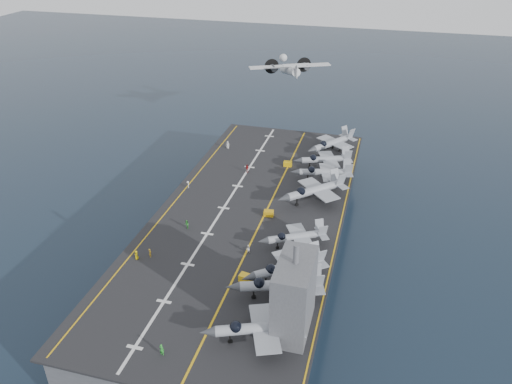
% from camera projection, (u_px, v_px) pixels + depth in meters
% --- Properties ---
extents(ground, '(500.00, 500.00, 0.00)m').
position_uv_depth(ground, '(251.00, 253.00, 108.73)').
color(ground, '#142135').
rests_on(ground, ground).
extents(hull, '(36.00, 90.00, 10.00)m').
position_uv_depth(hull, '(251.00, 234.00, 106.28)').
color(hull, '#56595E').
rests_on(hull, ground).
extents(flight_deck, '(38.00, 92.00, 0.40)m').
position_uv_depth(flight_deck, '(251.00, 213.00, 103.74)').
color(flight_deck, black).
rests_on(flight_deck, hull).
extents(foul_line, '(0.35, 90.00, 0.02)m').
position_uv_depth(foul_line, '(265.00, 214.00, 102.94)').
color(foul_line, gold).
rests_on(foul_line, flight_deck).
extents(landing_centerline, '(0.50, 90.00, 0.02)m').
position_uv_depth(landing_centerline, '(224.00, 208.00, 105.01)').
color(landing_centerline, silver).
rests_on(landing_centerline, flight_deck).
extents(deck_edge_port, '(0.25, 90.00, 0.02)m').
position_uv_depth(deck_edge_port, '(175.00, 201.00, 107.53)').
color(deck_edge_port, gold).
rests_on(deck_edge_port, flight_deck).
extents(deck_edge_stbd, '(0.25, 90.00, 0.02)m').
position_uv_depth(deck_edge_stbd, '(340.00, 225.00, 99.38)').
color(deck_edge_stbd, gold).
rests_on(deck_edge_stbd, flight_deck).
extents(island_superstructure, '(5.00, 10.00, 15.00)m').
position_uv_depth(island_superstructure, '(294.00, 288.00, 71.29)').
color(island_superstructure, '#56595E').
rests_on(island_superstructure, flight_deck).
extents(fighter_jet_0, '(17.63, 14.86, 5.20)m').
position_uv_depth(fighter_jet_0, '(259.00, 327.00, 71.31)').
color(fighter_jet_0, gray).
rests_on(fighter_jet_0, flight_deck).
extents(fighter_jet_1, '(18.18, 14.94, 5.43)m').
position_uv_depth(fighter_jet_1, '(281.00, 284.00, 79.35)').
color(fighter_jet_1, '#9AA1AC').
rests_on(fighter_jet_1, flight_deck).
extents(fighter_jet_2, '(17.90, 17.04, 5.19)m').
position_uv_depth(fighter_jet_2, '(289.00, 266.00, 83.55)').
color(fighter_jet_2, '#91999F').
rests_on(fighter_jet_2, flight_deck).
extents(fighter_jet_3, '(15.60, 13.85, 4.53)m').
position_uv_depth(fighter_jet_3, '(297.00, 236.00, 91.96)').
color(fighter_jet_3, gray).
rests_on(fighter_jet_3, flight_deck).
extents(fighter_jet_5, '(19.18, 18.98, 5.62)m').
position_uv_depth(fighter_jet_5, '(315.00, 189.00, 106.33)').
color(fighter_jet_5, '#9AA4AB').
rests_on(fighter_jet_5, flight_deck).
extents(fighter_jet_6, '(16.18, 12.83, 4.93)m').
position_uv_depth(fighter_jet_6, '(325.00, 171.00, 114.42)').
color(fighter_jet_6, '#8C939B').
rests_on(fighter_jet_6, flight_deck).
extents(fighter_jet_7, '(16.62, 13.97, 4.91)m').
position_uv_depth(fighter_jet_7, '(326.00, 159.00, 120.34)').
color(fighter_jet_7, gray).
rests_on(fighter_jet_7, flight_deck).
extents(fighter_jet_8, '(17.38, 18.39, 5.32)m').
position_uv_depth(fighter_jet_8, '(333.00, 142.00, 128.43)').
color(fighter_jet_8, '#9FA8AF').
rests_on(fighter_jet_8, flight_deck).
extents(tow_cart_a, '(2.41, 1.80, 1.31)m').
position_uv_depth(tow_cart_a, '(246.00, 278.00, 83.88)').
color(tow_cart_a, yellow).
rests_on(tow_cart_a, flight_deck).
extents(tow_cart_b, '(2.10, 1.50, 1.18)m').
position_uv_depth(tow_cart_b, '(269.00, 213.00, 102.09)').
color(tow_cart_b, '#D19A0E').
rests_on(tow_cart_b, flight_deck).
extents(tow_cart_c, '(2.06, 1.42, 1.19)m').
position_uv_depth(tow_cart_c, '(288.00, 164.00, 122.11)').
color(tow_cart_c, '#E9B40A').
rests_on(tow_cart_c, flight_deck).
extents(crew_0, '(0.76, 1.09, 1.76)m').
position_uv_depth(crew_0, '(136.00, 255.00, 89.16)').
color(crew_0, '#D9B906').
rests_on(crew_0, flight_deck).
extents(crew_1, '(1.00, 1.18, 1.68)m').
position_uv_depth(crew_1, '(150.00, 253.00, 89.82)').
color(crew_1, yellow).
rests_on(crew_1, flight_deck).
extents(crew_2, '(1.17, 1.30, 1.80)m').
position_uv_depth(crew_2, '(187.00, 224.00, 97.86)').
color(crew_2, green).
rests_on(crew_2, flight_deck).
extents(crew_3, '(1.04, 1.19, 1.67)m').
position_uv_depth(crew_3, '(188.00, 185.00, 112.32)').
color(crew_3, silver).
rests_on(crew_3, flight_deck).
extents(crew_4, '(1.35, 1.04, 2.00)m').
position_uv_depth(crew_4, '(247.00, 168.00, 119.09)').
color(crew_4, '#9D1011').
rests_on(crew_4, flight_deck).
extents(crew_5, '(1.37, 1.09, 2.01)m').
position_uv_depth(crew_5, '(228.00, 145.00, 131.05)').
color(crew_5, silver).
rests_on(crew_5, flight_deck).
extents(crew_6, '(1.30, 0.98, 1.97)m').
position_uv_depth(crew_6, '(162.00, 350.00, 69.76)').
color(crew_6, green).
rests_on(crew_6, flight_deck).
extents(crew_7, '(1.21, 1.13, 1.68)m').
position_uv_depth(crew_7, '(248.00, 249.00, 90.84)').
color(crew_7, silver).
rests_on(crew_7, flight_deck).
extents(transport_plane, '(29.47, 25.77, 5.82)m').
position_uv_depth(transport_plane, '(290.00, 71.00, 149.76)').
color(transport_plane, white).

